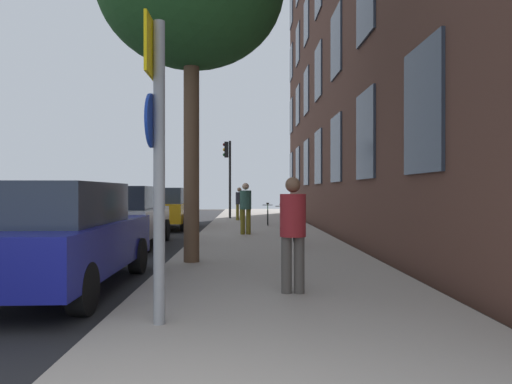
# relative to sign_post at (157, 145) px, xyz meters

# --- Properties ---
(ground_plane) EXTENTS (41.80, 41.80, 0.00)m
(ground_plane) POSITION_rel_sign_post_xyz_m (-2.01, 12.05, -1.98)
(ground_plane) COLOR #332D28
(road_asphalt) EXTENTS (7.00, 38.00, 0.01)m
(road_asphalt) POSITION_rel_sign_post_xyz_m (-4.11, 12.05, -1.98)
(road_asphalt) COLOR #232326
(road_asphalt) RESTS_ON ground
(sidewalk) EXTENTS (4.20, 38.00, 0.12)m
(sidewalk) POSITION_rel_sign_post_xyz_m (1.49, 12.05, -1.92)
(sidewalk) COLOR #9E9389
(sidewalk) RESTS_ON ground
(building_facade) EXTENTS (0.56, 27.00, 14.48)m
(building_facade) POSITION_rel_sign_post_xyz_m (4.08, 11.55, 5.28)
(building_facade) COLOR #513328
(building_facade) RESTS_ON ground
(sign_post) EXTENTS (0.16, 0.60, 3.16)m
(sign_post) POSITION_rel_sign_post_xyz_m (0.00, 0.00, 0.00)
(sign_post) COLOR gray
(sign_post) RESTS_ON sidewalk
(traffic_light) EXTENTS (0.43, 0.24, 3.96)m
(traffic_light) POSITION_rel_sign_post_xyz_m (0.03, 18.76, 0.84)
(traffic_light) COLOR black
(traffic_light) RESTS_ON sidewalk
(bicycle_0) EXTENTS (0.42, 1.65, 0.99)m
(bicycle_0) POSITION_rel_sign_post_xyz_m (2.24, 7.01, -1.48)
(bicycle_0) COLOR black
(bicycle_0) RESTS_ON sidewalk
(bicycle_1) EXTENTS (0.42, 1.60, 0.93)m
(bicycle_1) POSITION_rel_sign_post_xyz_m (2.22, 11.89, -1.50)
(bicycle_1) COLOR black
(bicycle_1) RESTS_ON sidewalk
(bicycle_2) EXTENTS (0.42, 1.59, 0.91)m
(bicycle_2) POSITION_rel_sign_post_xyz_m (1.84, 14.03, -1.51)
(bicycle_2) COLOR black
(bicycle_2) RESTS_ON sidewalk
(pedestrian_0) EXTENTS (0.49, 0.49, 1.57)m
(pedestrian_0) POSITION_rel_sign_post_xyz_m (1.57, 1.40, -0.97)
(pedestrian_0) COLOR #4C4742
(pedestrian_0) RESTS_ON sidewalk
(pedestrian_1) EXTENTS (0.47, 0.47, 1.64)m
(pedestrian_1) POSITION_rel_sign_post_xyz_m (0.93, 9.89, -0.93)
(pedestrian_1) COLOR olive
(pedestrian_1) RESTS_ON sidewalk
(pedestrian_2) EXTENTS (0.49, 0.49, 1.56)m
(pedestrian_2) POSITION_rel_sign_post_xyz_m (0.63, 17.02, -0.97)
(pedestrian_2) COLOR olive
(pedestrian_2) RESTS_ON sidewalk
(car_0) EXTENTS (1.78, 4.43, 1.62)m
(car_0) POSITION_rel_sign_post_xyz_m (-1.80, 2.09, -1.14)
(car_0) COLOR navy
(car_0) RESTS_ON road_asphalt
(car_1) EXTENTS (1.91, 4.32, 1.62)m
(car_1) POSITION_rel_sign_post_xyz_m (-2.30, 7.71, -1.14)
(car_1) COLOR silver
(car_1) RESTS_ON road_asphalt
(car_2) EXTENTS (1.98, 4.11, 1.62)m
(car_2) POSITION_rel_sign_post_xyz_m (-2.17, 13.44, -1.14)
(car_2) COLOR orange
(car_2) RESTS_ON road_asphalt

